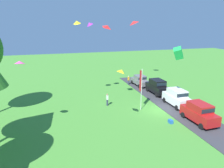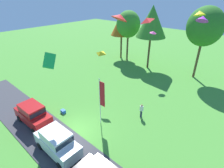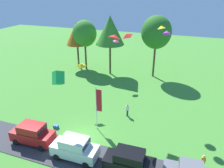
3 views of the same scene
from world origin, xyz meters
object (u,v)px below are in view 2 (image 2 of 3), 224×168
(kite_box_trailing_tail, at_px, (49,61))
(kite_delta_topmost, at_px, (200,13))
(kite_delta_over_trees, at_px, (203,18))
(car_suv_by_flagpole, at_px, (33,113))
(person_on_lawn, at_px, (141,111))
(cooler_box, at_px, (63,111))
(tree_far_right, at_px, (128,24))
(flag_banner, at_px, (101,97))
(kite_delta_high_left, at_px, (153,32))
(tree_far_left, at_px, (122,24))
(car_suv_near_entrance, at_px, (57,141))
(kite_delta_mid_center, at_px, (120,17))
(kite_diamond_high_right, at_px, (146,20))
(tree_left_of_center, at_px, (152,22))
(tree_right_of_center, at_px, (205,27))
(kite_diamond_near_flag, at_px, (100,53))

(kite_box_trailing_tail, bearing_deg, kite_delta_topmost, 53.31)
(kite_delta_over_trees, bearing_deg, car_suv_by_flagpole, -139.85)
(person_on_lawn, distance_m, cooler_box, 9.14)
(tree_far_right, relative_size, flag_banner, 1.78)
(flag_banner, bearing_deg, kite_delta_high_left, 100.52)
(tree_far_left, xyz_separation_m, kite_delta_topmost, (17.57, -11.16, 4.10))
(car_suv_near_entrance, height_order, cooler_box, car_suv_near_entrance)
(person_on_lawn, height_order, kite_delta_mid_center, kite_delta_mid_center)
(car_suv_near_entrance, bearing_deg, kite_box_trailing_tail, 141.44)
(flag_banner, bearing_deg, kite_diamond_high_right, 61.85)
(tree_left_of_center, bearing_deg, tree_right_of_center, 10.43)
(kite_delta_topmost, bearing_deg, tree_far_left, 147.59)
(car_suv_by_flagpole, relative_size, car_suv_near_entrance, 1.01)
(flag_banner, xyz_separation_m, kite_box_trailing_tail, (-2.53, -3.46, 4.13))
(car_suv_near_entrance, bearing_deg, tree_far_right, 113.39)
(kite_diamond_near_flag, height_order, kite_diamond_high_right, kite_diamond_high_right)
(kite_delta_high_left, bearing_deg, kite_box_trailing_tail, -89.90)
(person_on_lawn, xyz_separation_m, kite_diamond_high_right, (-0.38, 0.02, 9.65))
(car_suv_by_flagpole, height_order, tree_far_left, tree_far_left)
(kite_delta_mid_center, bearing_deg, car_suv_by_flagpole, -144.61)
(person_on_lawn, distance_m, kite_delta_mid_center, 10.72)
(tree_left_of_center, height_order, kite_delta_topmost, kite_delta_topmost)
(cooler_box, relative_size, kite_delta_mid_center, 0.44)
(kite_delta_topmost, distance_m, kite_delta_over_trees, 2.07)
(tree_far_left, bearing_deg, tree_left_of_center, -8.51)
(kite_delta_mid_center, bearing_deg, tree_left_of_center, 111.58)
(car_suv_near_entrance, height_order, kite_delta_topmost, kite_delta_topmost)
(kite_diamond_near_flag, distance_m, kite_delta_over_trees, 11.33)
(person_on_lawn, xyz_separation_m, tree_right_of_center, (0.71, 14.86, 7.28))
(kite_box_trailing_tail, distance_m, kite_diamond_high_right, 9.11)
(car_suv_near_entrance, height_order, tree_left_of_center, tree_left_of_center)
(tree_far_right, height_order, tree_left_of_center, tree_left_of_center)
(flag_banner, distance_m, kite_diamond_near_flag, 6.30)
(kite_delta_mid_center, bearing_deg, kite_box_trailing_tail, -137.21)
(person_on_lawn, distance_m, kite_diamond_high_right, 9.66)
(car_suv_by_flagpole, bearing_deg, cooler_box, 76.25)
(tree_right_of_center, height_order, kite_diamond_high_right, tree_right_of_center)
(car_suv_near_entrance, relative_size, kite_diamond_near_flag, 4.33)
(car_suv_by_flagpole, relative_size, tree_left_of_center, 0.43)
(kite_diamond_near_flag, distance_m, kite_diamond_high_right, 7.46)
(kite_delta_topmost, bearing_deg, tree_left_of_center, 135.47)
(car_suv_near_entrance, relative_size, tree_left_of_center, 0.42)
(kite_delta_mid_center, bearing_deg, cooler_box, -162.16)
(kite_box_trailing_tail, xyz_separation_m, kite_delta_over_trees, (8.77, 8.73, 3.27))
(tree_far_right, distance_m, kite_diamond_near_flag, 15.42)
(person_on_lawn, height_order, kite_diamond_high_right, kite_diamond_high_right)
(kite_box_trailing_tail, bearing_deg, tree_right_of_center, 75.61)
(kite_delta_mid_center, relative_size, kite_delta_high_left, 1.24)
(kite_delta_mid_center, bearing_deg, kite_delta_over_trees, 46.73)
(tree_far_left, bearing_deg, tree_far_right, -8.02)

